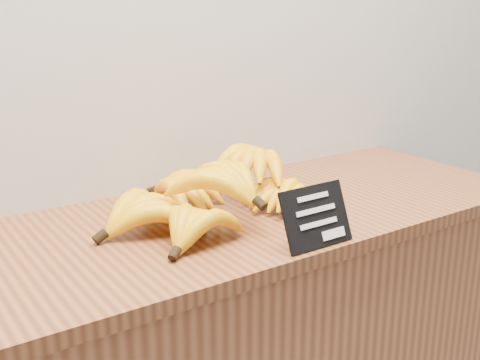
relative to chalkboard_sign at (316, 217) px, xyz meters
name	(u,v)px	position (x,y,z in m)	size (l,w,h in m)	color
counter_top	(227,221)	(-0.05, 0.23, -0.07)	(1.46, 0.54, 0.03)	brown
chalkboard_sign	(316,217)	(0.00, 0.00, 0.00)	(0.15, 0.01, 0.12)	black
banana_pile	(210,194)	(-0.09, 0.23, 0.00)	(0.52, 0.37, 0.13)	#F5B609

